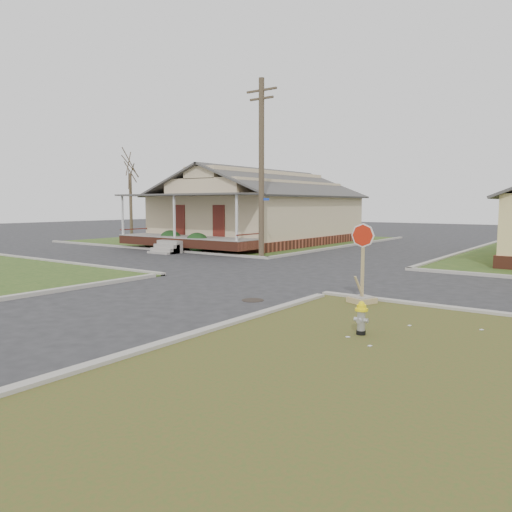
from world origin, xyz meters
The scene contains 11 objects.
ground centered at (0.00, 0.00, 0.00)m, with size 120.00×120.00×0.00m, color #272629.
verge_far_left centered at (-13.00, 18.00, 0.03)m, with size 19.00×19.00×0.05m, color #2B4719.
curbs centered at (0.00, 5.00, 0.00)m, with size 80.00×40.00×0.12m, color #A29C92, non-canonical shape.
manhole centered at (2.20, -0.50, 0.01)m, with size 0.64×0.64×0.01m, color black.
corner_house centered at (-10.00, 16.68, 2.28)m, with size 10.10×15.50×5.30m.
utility_pole centered at (-4.20, 8.90, 4.66)m, with size 1.80×0.28×9.00m.
tree_far_left centered at (-18.00, 12.00, 2.50)m, with size 0.22×0.22×4.90m, color #3B2E22.
fire_hydrant centered at (6.38, -2.35, 0.44)m, with size 0.27×0.27×0.71m.
stop_sign centered at (4.99, 0.80, 0.52)m, with size 0.62×0.61×2.20m.
hedge_left centered at (-11.44, 9.52, 0.61)m, with size 1.46×1.20×1.11m, color #133615.
hedge_right centered at (-8.69, 8.92, 0.60)m, with size 1.44×1.18×1.10m, color #133615.
Camera 1 is at (10.62, -11.89, 2.78)m, focal length 35.00 mm.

